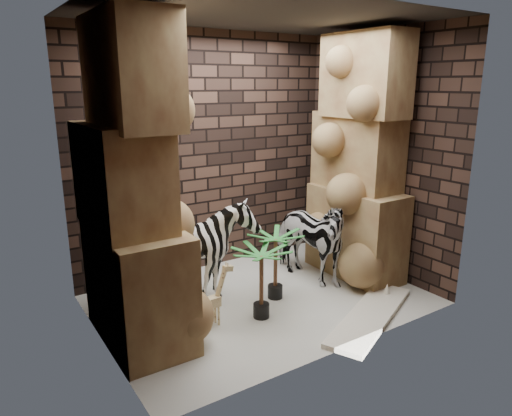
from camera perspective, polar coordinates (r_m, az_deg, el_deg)
floor at (r=5.36m, az=0.71°, el=-11.15°), size 3.50×3.50×0.00m
ceiling at (r=4.85m, az=0.84°, el=22.55°), size 3.50×3.50×0.00m
wall_back at (r=5.95m, az=-6.02°, el=6.59°), size 3.50×0.00×3.50m
wall_front at (r=3.93m, az=11.01°, el=2.05°), size 3.50×0.00×3.50m
wall_left at (r=4.19m, az=-19.52°, el=2.23°), size 0.00×3.00×3.00m
wall_right at (r=6.03m, az=14.78°, el=6.29°), size 0.00×3.00×3.00m
rock_pillar_left at (r=4.28m, az=-14.99°, el=2.85°), size 0.68×1.30×3.00m
rock_pillar_right at (r=5.79m, az=12.57°, el=6.09°), size 0.58×1.25×3.00m
zebra_right at (r=5.66m, az=6.26°, el=-2.91°), size 0.71×1.13×1.26m
zebra_left at (r=5.23m, az=-6.93°, el=-5.52°), size 1.01×1.23×1.08m
giraffe_toy at (r=4.71m, az=-5.73°, el=-10.71°), size 0.34×0.13×0.65m
palm_front at (r=5.25m, az=2.40°, el=-6.97°), size 0.36×0.36×0.80m
palm_back at (r=4.83m, az=0.66°, el=-9.12°), size 0.36×0.36×0.78m
surfboard at (r=5.11m, az=13.82°, el=-12.67°), size 1.63×1.04×0.05m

